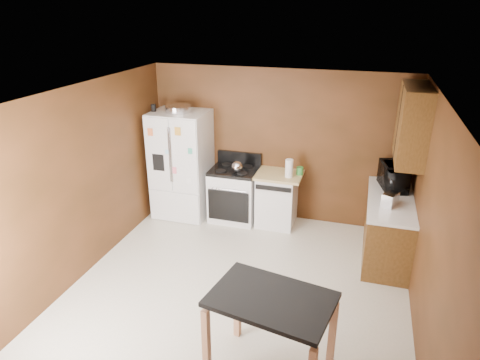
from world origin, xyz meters
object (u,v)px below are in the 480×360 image
at_px(refrigerator, 182,165).
at_px(gas_range, 234,193).
at_px(pen_cup, 153,108).
at_px(microwave, 393,177).
at_px(paper_towel, 289,168).
at_px(island, 271,310).
at_px(roasting_pan, 178,109).
at_px(kettle, 237,167).
at_px(green_canister, 300,171).
at_px(toaster, 390,199).
at_px(dishwasher, 277,198).

xyz_separation_m(refrigerator, gas_range, (0.91, 0.06, -0.44)).
xyz_separation_m(pen_cup, microwave, (3.76, 0.08, -0.80)).
xyz_separation_m(paper_towel, island, (0.41, -3.01, -0.28)).
distance_m(paper_towel, island, 3.05).
relative_size(roasting_pan, paper_towel, 1.44).
xyz_separation_m(kettle, green_canister, (0.97, 0.23, -0.04)).
relative_size(roasting_pan, green_canister, 3.41).
height_order(toaster, island, toaster).
height_order(paper_towel, microwave, microwave).
distance_m(green_canister, refrigerator, 1.98).
distance_m(pen_cup, green_canister, 2.55).
bearing_deg(green_canister, pen_cup, -174.20).
relative_size(pen_cup, island, 0.09).
distance_m(green_canister, island, 3.18).
bearing_deg(paper_towel, gas_range, 176.50).
bearing_deg(green_canister, island, -85.24).
bearing_deg(roasting_pan, microwave, -0.06).
relative_size(pen_cup, paper_towel, 0.40).
bearing_deg(toaster, kettle, -169.54).
xyz_separation_m(roasting_pan, green_canister, (1.97, 0.16, -0.90)).
relative_size(roasting_pan, refrigerator, 0.23).
xyz_separation_m(microwave, refrigerator, (-3.36, 0.01, -0.16)).
bearing_deg(paper_towel, kettle, -175.13).
height_order(paper_towel, green_canister, paper_towel).
bearing_deg(green_canister, gas_range, -174.67).
bearing_deg(paper_towel, toaster, -23.51).
bearing_deg(paper_towel, pen_cup, -177.78).
height_order(pen_cup, toaster, pen_cup).
relative_size(roasting_pan, kettle, 2.26).
relative_size(roasting_pan, dishwasher, 0.46).
relative_size(pen_cup, dishwasher, 0.13).
height_order(green_canister, dishwasher, green_canister).
height_order(pen_cup, gas_range, pen_cup).
bearing_deg(pen_cup, dishwasher, 4.68).
height_order(green_canister, toaster, toaster).
bearing_deg(refrigerator, microwave, -0.10).
distance_m(paper_towel, gas_range, 1.08).
distance_m(paper_towel, green_canister, 0.23).
height_order(roasting_pan, island, roasting_pan).
height_order(pen_cup, green_canister, pen_cup).
relative_size(toaster, island, 0.20).
distance_m(dishwasher, island, 3.17).
height_order(gas_range, dishwasher, gas_range).
xyz_separation_m(paper_towel, refrigerator, (-1.82, -0.00, -0.13)).
distance_m(pen_cup, paper_towel, 2.37).
bearing_deg(paper_towel, green_canister, 46.77).
bearing_deg(dishwasher, roasting_pan, -176.94).
height_order(green_canister, island, green_canister).
bearing_deg(roasting_pan, toaster, -10.93).
bearing_deg(island, pen_cup, 131.99).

